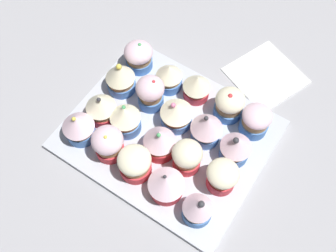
{
  "coord_description": "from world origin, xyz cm",
  "views": [
    {
      "loc": [
        30.64,
        20.14,
        72.49
      ],
      "look_at": [
        0.0,
        0.0,
        4.2
      ],
      "focal_mm": 42.84,
      "sensor_mm": 36.0,
      "label": 1
    }
  ],
  "objects_px": {
    "cupcake_12": "(229,104)",
    "cupcake_16": "(256,120)",
    "cupcake_1": "(120,77)",
    "cupcake_15": "(166,184)",
    "baking_tray": "(168,134)",
    "cupcake_0": "(139,56)",
    "cupcake_3": "(78,126)",
    "cupcake_9": "(176,114)",
    "cupcake_17": "(236,147)",
    "cupcake_19": "(198,208)",
    "cupcake_5": "(150,92)",
    "cupcake_10": "(160,141)",
    "cupcake_14": "(187,157)",
    "cupcake_13": "(207,128)",
    "cupcake_7": "(108,143)",
    "cupcake_4": "(169,76)",
    "cupcake_6": "(125,119)",
    "napkin": "(266,75)",
    "cupcake_2": "(101,107)",
    "cupcake_18": "(222,176)",
    "cupcake_8": "(198,87)"
  },
  "relations": [
    {
      "from": "cupcake_15",
      "to": "cupcake_16",
      "type": "bearing_deg",
      "value": 160.21
    },
    {
      "from": "baking_tray",
      "to": "cupcake_18",
      "type": "height_order",
      "value": "cupcake_18"
    },
    {
      "from": "cupcake_0",
      "to": "cupcake_3",
      "type": "bearing_deg",
      "value": 0.76
    },
    {
      "from": "cupcake_9",
      "to": "cupcake_15",
      "type": "height_order",
      "value": "cupcake_9"
    },
    {
      "from": "cupcake_2",
      "to": "cupcake_4",
      "type": "height_order",
      "value": "cupcake_2"
    },
    {
      "from": "cupcake_3",
      "to": "cupcake_16",
      "type": "relative_size",
      "value": 1.1
    },
    {
      "from": "cupcake_3",
      "to": "cupcake_18",
      "type": "height_order",
      "value": "cupcake_3"
    },
    {
      "from": "cupcake_7",
      "to": "baking_tray",
      "type": "bearing_deg",
      "value": 143.43
    },
    {
      "from": "cupcake_9",
      "to": "cupcake_19",
      "type": "relative_size",
      "value": 0.96
    },
    {
      "from": "cupcake_7",
      "to": "cupcake_17",
      "type": "xyz_separation_m",
      "value": [
        -0.12,
        0.2,
        0.0
      ]
    },
    {
      "from": "cupcake_6",
      "to": "cupcake_15",
      "type": "xyz_separation_m",
      "value": [
        0.07,
        0.14,
        -0.0
      ]
    },
    {
      "from": "cupcake_14",
      "to": "cupcake_16",
      "type": "distance_m",
      "value": 0.16
    },
    {
      "from": "cupcake_10",
      "to": "cupcake_14",
      "type": "distance_m",
      "value": 0.06
    },
    {
      "from": "cupcake_7",
      "to": "cupcake_8",
      "type": "relative_size",
      "value": 1.16
    },
    {
      "from": "cupcake_8",
      "to": "cupcake_14",
      "type": "relative_size",
      "value": 0.91
    },
    {
      "from": "cupcake_17",
      "to": "cupcake_13",
      "type": "bearing_deg",
      "value": -93.02
    },
    {
      "from": "baking_tray",
      "to": "cupcake_13",
      "type": "height_order",
      "value": "cupcake_13"
    },
    {
      "from": "cupcake_13",
      "to": "baking_tray",
      "type": "bearing_deg",
      "value": -64.38
    },
    {
      "from": "cupcake_3",
      "to": "cupcake_8",
      "type": "xyz_separation_m",
      "value": [
        -0.2,
        0.14,
        -0.0
      ]
    },
    {
      "from": "cupcake_3",
      "to": "cupcake_14",
      "type": "relative_size",
      "value": 1.06
    },
    {
      "from": "baking_tray",
      "to": "cupcake_17",
      "type": "distance_m",
      "value": 0.14
    },
    {
      "from": "cupcake_6",
      "to": "napkin",
      "type": "xyz_separation_m",
      "value": [
        -0.28,
        0.17,
        -0.05
      ]
    },
    {
      "from": "cupcake_2",
      "to": "cupcake_3",
      "type": "relative_size",
      "value": 1.06
    },
    {
      "from": "cupcake_12",
      "to": "cupcake_1",
      "type": "bearing_deg",
      "value": -72.41
    },
    {
      "from": "cupcake_4",
      "to": "napkin",
      "type": "distance_m",
      "value": 0.22
    },
    {
      "from": "cupcake_16",
      "to": "baking_tray",
      "type": "bearing_deg",
      "value": -53.43
    },
    {
      "from": "baking_tray",
      "to": "cupcake_2",
      "type": "height_order",
      "value": "cupcake_2"
    },
    {
      "from": "cupcake_1",
      "to": "cupcake_15",
      "type": "height_order",
      "value": "cupcake_1"
    },
    {
      "from": "cupcake_9",
      "to": "napkin",
      "type": "relative_size",
      "value": 0.5
    },
    {
      "from": "cupcake_3",
      "to": "cupcake_5",
      "type": "relative_size",
      "value": 0.95
    },
    {
      "from": "cupcake_13",
      "to": "napkin",
      "type": "relative_size",
      "value": 0.58
    },
    {
      "from": "cupcake_10",
      "to": "cupcake_16",
      "type": "height_order",
      "value": "cupcake_10"
    },
    {
      "from": "cupcake_16",
      "to": "cupcake_19",
      "type": "xyz_separation_m",
      "value": [
        0.21,
        -0.0,
        -0.0
      ]
    },
    {
      "from": "cupcake_13",
      "to": "cupcake_15",
      "type": "height_order",
      "value": "cupcake_13"
    },
    {
      "from": "cupcake_8",
      "to": "cupcake_9",
      "type": "xyz_separation_m",
      "value": [
        0.08,
        -0.0,
        0.0
      ]
    },
    {
      "from": "cupcake_19",
      "to": "cupcake_9",
      "type": "bearing_deg",
      "value": -136.28
    },
    {
      "from": "cupcake_3",
      "to": "cupcake_16",
      "type": "bearing_deg",
      "value": 125.71
    },
    {
      "from": "cupcake_13",
      "to": "cupcake_15",
      "type": "distance_m",
      "value": 0.13
    },
    {
      "from": "cupcake_6",
      "to": "cupcake_8",
      "type": "distance_m",
      "value": 0.16
    },
    {
      "from": "cupcake_9",
      "to": "cupcake_17",
      "type": "height_order",
      "value": "cupcake_17"
    },
    {
      "from": "baking_tray",
      "to": "cupcake_5",
      "type": "xyz_separation_m",
      "value": [
        -0.04,
        -0.07,
        0.05
      ]
    },
    {
      "from": "baking_tray",
      "to": "cupcake_17",
      "type": "xyz_separation_m",
      "value": [
        -0.03,
        0.13,
        0.04
      ]
    },
    {
      "from": "cupcake_9",
      "to": "cupcake_18",
      "type": "xyz_separation_m",
      "value": [
        0.07,
        0.14,
        0.0
      ]
    },
    {
      "from": "cupcake_5",
      "to": "cupcake_19",
      "type": "height_order",
      "value": "cupcake_5"
    },
    {
      "from": "cupcake_1",
      "to": "cupcake_19",
      "type": "height_order",
      "value": "cupcake_1"
    },
    {
      "from": "cupcake_1",
      "to": "cupcake_15",
      "type": "distance_m",
      "value": 0.25
    },
    {
      "from": "cupcake_0",
      "to": "cupcake_4",
      "type": "xyz_separation_m",
      "value": [
        0.01,
        0.08,
        -0.0
      ]
    },
    {
      "from": "cupcake_5",
      "to": "baking_tray",
      "type": "bearing_deg",
      "value": 59.93
    },
    {
      "from": "baking_tray",
      "to": "cupcake_0",
      "type": "relative_size",
      "value": 5.63
    },
    {
      "from": "cupcake_12",
      "to": "cupcake_16",
      "type": "height_order",
      "value": "cupcake_12"
    }
  ]
}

